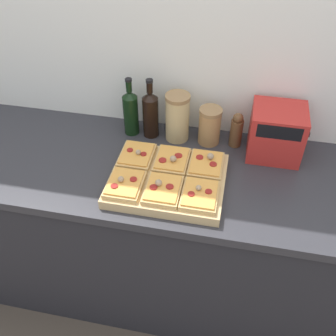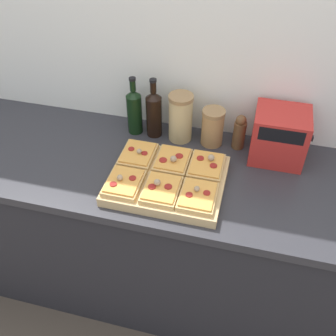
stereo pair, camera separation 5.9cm
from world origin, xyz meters
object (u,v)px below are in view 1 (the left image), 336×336
(wine_bottle, at_px, (150,113))
(grain_jar_tall, at_px, (177,117))
(toaster_oven, at_px, (276,132))
(olive_oil_bottle, at_px, (131,111))
(grain_jar_short, at_px, (210,126))
(pepper_mill, at_px, (236,130))
(cutting_board, at_px, (167,180))

(wine_bottle, bearing_deg, grain_jar_tall, 0.00)
(toaster_oven, bearing_deg, grain_jar_tall, 176.56)
(toaster_oven, bearing_deg, olive_oil_bottle, 177.71)
(wine_bottle, bearing_deg, grain_jar_short, -0.00)
(wine_bottle, relative_size, pepper_mill, 1.71)
(pepper_mill, relative_size, toaster_oven, 0.68)
(grain_jar_tall, height_order, toaster_oven, grain_jar_tall)
(olive_oil_bottle, relative_size, pepper_mill, 1.68)
(pepper_mill, bearing_deg, cutting_board, -128.55)
(cutting_board, distance_m, grain_jar_short, 0.35)
(wine_bottle, xyz_separation_m, toaster_oven, (0.57, -0.03, -0.01))
(cutting_board, bearing_deg, pepper_mill, 51.45)
(wine_bottle, distance_m, grain_jar_tall, 0.13)
(cutting_board, relative_size, olive_oil_bottle, 1.62)
(olive_oil_bottle, distance_m, wine_bottle, 0.09)
(wine_bottle, height_order, grain_jar_tall, wine_bottle)
(cutting_board, distance_m, wine_bottle, 0.36)
(grain_jar_tall, xyz_separation_m, toaster_oven, (0.44, -0.03, -0.00))
(cutting_board, relative_size, pepper_mill, 2.72)
(grain_jar_tall, xyz_separation_m, pepper_mill, (0.27, 0.00, -0.03))
(pepper_mill, bearing_deg, grain_jar_tall, 180.00)
(wine_bottle, xyz_separation_m, grain_jar_tall, (0.13, 0.00, -0.00))
(grain_jar_tall, relative_size, toaster_oven, 0.91)
(cutting_board, height_order, olive_oil_bottle, olive_oil_bottle)
(cutting_board, relative_size, wine_bottle, 1.59)
(cutting_board, xyz_separation_m, olive_oil_bottle, (-0.24, 0.32, 0.10))
(grain_jar_short, height_order, toaster_oven, toaster_oven)
(toaster_oven, bearing_deg, wine_bottle, 177.32)
(grain_jar_tall, distance_m, grain_jar_short, 0.15)
(cutting_board, xyz_separation_m, wine_bottle, (-0.14, 0.32, 0.10))
(grain_jar_short, bearing_deg, olive_oil_bottle, 180.00)
(grain_jar_tall, height_order, grain_jar_short, grain_jar_tall)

